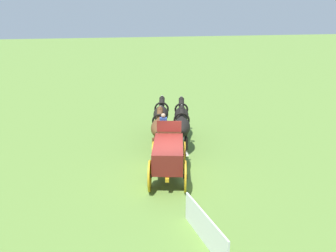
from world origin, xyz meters
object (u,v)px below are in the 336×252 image
(draft_horse_lead_off, at_px, (181,115))
(draft_horse_lead_near, at_px, (161,114))
(show_wagon, at_px, (168,153))
(draft_horse_rear_off, at_px, (182,127))
(draft_horse_rear_near, at_px, (159,128))

(draft_horse_lead_off, bearing_deg, draft_horse_lead_near, 73.81)
(show_wagon, xyz_separation_m, draft_horse_rear_off, (3.33, -1.68, 0.14))
(show_wagon, height_order, draft_horse_rear_off, show_wagon)
(draft_horse_lead_near, bearing_deg, draft_horse_rear_near, 163.34)
(draft_horse_rear_near, relative_size, draft_horse_lead_off, 1.00)
(show_wagon, bearing_deg, draft_horse_lead_off, -22.61)
(draft_horse_rear_off, distance_m, draft_horse_lead_off, 2.61)
(show_wagon, height_order, draft_horse_rear_near, show_wagon)
(draft_horse_rear_off, relative_size, draft_horse_lead_near, 1.02)
(draft_horse_rear_near, bearing_deg, draft_horse_rear_off, -107.29)
(show_wagon, distance_m, draft_horse_lead_off, 6.32)
(draft_horse_rear_near, xyz_separation_m, draft_horse_lead_near, (2.48, -0.74, 0.06))
(draft_horse_rear_off, bearing_deg, draft_horse_lead_off, -16.66)
(show_wagon, height_order, draft_horse_lead_near, show_wagon)
(draft_horse_rear_near, height_order, draft_horse_lead_near, draft_horse_lead_near)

